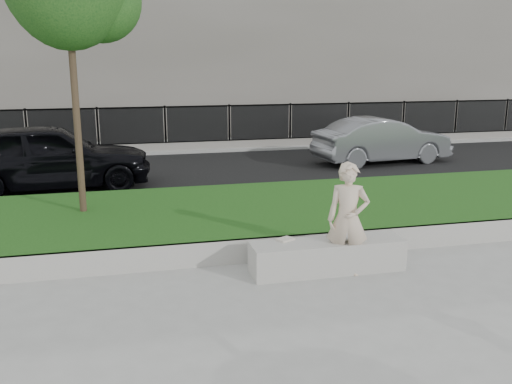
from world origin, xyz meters
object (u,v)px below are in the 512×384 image
object	(u,v)px
stone_bench	(327,256)
car_silver	(382,140)
man	(348,219)
book	(285,239)
car_dark	(49,156)

from	to	relation	value
stone_bench	car_silver	size ratio (longest dim) A/B	0.57
man	car_silver	distance (m)	9.39
book	car_dark	xyz separation A→B (m)	(-4.08, 6.48, 0.36)
car_dark	car_silver	bearing A→B (deg)	-86.84
book	car_dark	size ratio (longest dim) A/B	0.05
stone_bench	book	distance (m)	0.70
man	car_dark	distance (m)	8.42
stone_bench	car_silver	world-z (taller)	car_silver
man	book	size ratio (longest dim) A/B	6.89
stone_bench	man	distance (m)	0.68
book	car_silver	xyz separation A→B (m)	(5.40, 7.89, 0.23)
man	stone_bench	bearing A→B (deg)	170.76
book	car_dark	distance (m)	7.67
man	car_silver	size ratio (longest dim) A/B	0.41
car_dark	book	bearing A→B (deg)	-153.12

